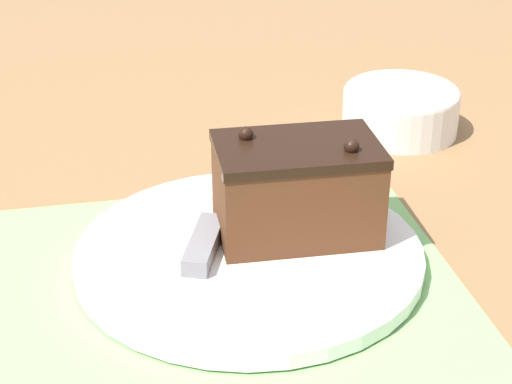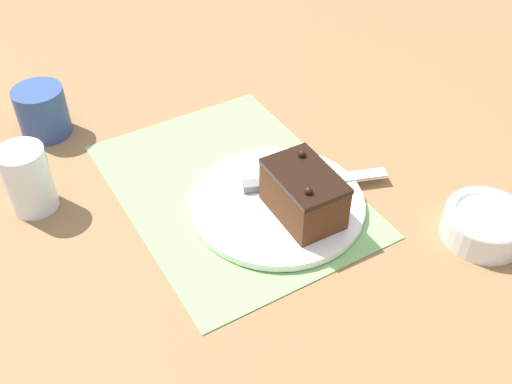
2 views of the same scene
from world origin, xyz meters
name	(u,v)px [view 1 (image 1 of 2)]	position (x,y,z in m)	size (l,w,h in m)	color
ground_plane	(158,306)	(0.00, 0.00, 0.00)	(3.00, 3.00, 0.00)	olive
placemat_woven	(158,304)	(0.00, 0.00, 0.00)	(0.46, 0.34, 0.00)	#7AB266
cake_plate	(249,254)	(-0.08, -0.04, 0.01)	(0.27, 0.27, 0.01)	white
chocolate_cake	(297,189)	(-0.12, -0.06, 0.06)	(0.13, 0.09, 0.09)	#512D19
serving_knife	(214,221)	(-0.05, -0.08, 0.02)	(0.10, 0.23, 0.01)	slate
small_bowl	(401,108)	(-0.28, -0.27, 0.03)	(0.12, 0.12, 0.05)	white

